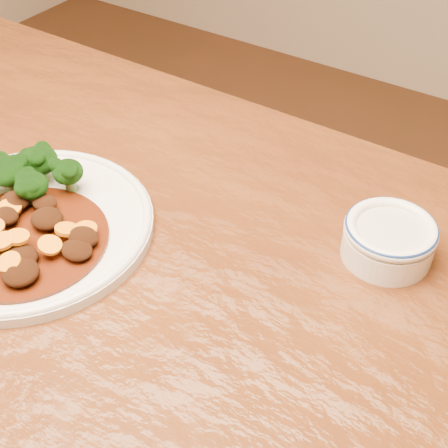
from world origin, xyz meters
The scene contains 5 objects.
dining_table centered at (0.00, 0.00, 0.67)m, with size 1.51×0.91×0.75m.
dinner_plate centered at (-0.08, 0.03, 0.76)m, with size 0.31×0.31×0.02m.
broccoli_florets centered at (-0.12, 0.08, 0.79)m, with size 0.14×0.11×0.05m.
mince_stew centered at (-0.06, 0.00, 0.77)m, with size 0.20×0.20×0.03m.
dip_bowl centered at (0.31, 0.24, 0.78)m, with size 0.11×0.11×0.05m.
Camera 1 is at (0.44, -0.31, 1.27)m, focal length 50.00 mm.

